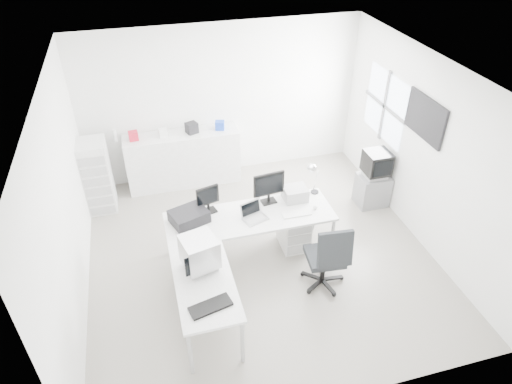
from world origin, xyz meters
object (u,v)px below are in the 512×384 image
object	(u,v)px
crt_tv	(377,165)
sideboard	(183,159)
lcd_monitor_small	(208,200)
lcd_monitor_large	(269,188)
laser_printer	(295,194)
inkjet_printer	(189,216)
drawer_pedestal	(294,230)
tv_cabinet	(372,190)
office_chair	(325,254)
side_desk	(206,303)
filing_cabinet	(97,176)
main_desk	(250,236)
crt_monitor	(200,253)
laptop	(255,214)

from	to	relation	value
crt_tv	sideboard	world-z (taller)	crt_tv
lcd_monitor_small	lcd_monitor_large	world-z (taller)	lcd_monitor_large
laser_printer	inkjet_printer	bearing A→B (deg)	-176.60
drawer_pedestal	laser_printer	bearing A→B (deg)	73.61
drawer_pedestal	tv_cabinet	bearing A→B (deg)	22.27
inkjet_printer	tv_cabinet	xyz separation A→B (m)	(3.21, 0.63, -0.56)
office_chair	crt_tv	distance (m)	2.19
side_desk	crt_tv	bearing A→B (deg)	29.68
inkjet_printer	laser_printer	world-z (taller)	laser_printer
laser_printer	filing_cabinet	distance (m)	3.32
laser_printer	tv_cabinet	xyz separation A→B (m)	(1.61, 0.51, -0.57)
tv_cabinet	sideboard	world-z (taller)	sideboard
office_chair	tv_cabinet	xyz separation A→B (m)	(1.53, 1.55, -0.26)
lcd_monitor_large	main_desk	bearing A→B (deg)	-151.05
side_desk	inkjet_printer	world-z (taller)	inkjet_printer
lcd_monitor_small	crt_monitor	distance (m)	1.14
main_desk	sideboard	distance (m)	2.34
laptop	tv_cabinet	distance (m)	2.52
side_desk	tv_cabinet	bearing A→B (deg)	29.68
inkjet_printer	office_chair	bearing A→B (deg)	-47.67
drawer_pedestal	side_desk	bearing A→B (deg)	-143.43
laptop	office_chair	xyz separation A→B (m)	(0.78, -0.72, -0.30)
side_desk	laptop	size ratio (longest dim) A/B	4.62
lcd_monitor_large	filing_cabinet	distance (m)	2.97
side_desk	crt_monitor	size ratio (longest dim) A/B	2.88
lcd_monitor_large	crt_monitor	world-z (taller)	lcd_monitor_large
drawer_pedestal	filing_cabinet	size ratio (longest dim) A/B	0.47
crt_monitor	crt_tv	xyz separation A→B (m)	(3.21, 1.58, -0.21)
filing_cabinet	laptop	bearing A→B (deg)	-41.55
tv_cabinet	sideboard	distance (m)	3.39
inkjet_printer	sideboard	bearing A→B (deg)	66.00
main_desk	inkjet_printer	distance (m)	0.97
lcd_monitor_small	crt_monitor	world-z (taller)	crt_monitor
side_desk	lcd_monitor_small	xyz separation A→B (m)	(0.30, 1.35, 0.59)
laser_printer	crt_tv	bearing A→B (deg)	16.70
laser_printer	filing_cabinet	bearing A→B (deg)	149.85
lcd_monitor_large	crt_tv	world-z (taller)	lcd_monitor_large
lcd_monitor_large	tv_cabinet	size ratio (longest dim) A/B	0.87
office_chair	sideboard	world-z (taller)	office_chair
laptop	crt_monitor	size ratio (longest dim) A/B	0.62
side_desk	laser_printer	size ratio (longest dim) A/B	4.06
inkjet_printer	filing_cabinet	world-z (taller)	filing_cabinet
tv_cabinet	lcd_monitor_small	bearing A→B (deg)	-170.62
filing_cabinet	lcd_monitor_small	bearing A→B (deg)	-45.03
tv_cabinet	sideboard	bearing A→B (deg)	153.50
crt_tv	sideboard	distance (m)	3.40
drawer_pedestal	lcd_monitor_small	xyz separation A→B (m)	(-1.25, 0.20, 0.66)
inkjet_printer	office_chair	size ratio (longest dim) A/B	0.45
side_desk	crt_monitor	bearing A→B (deg)	90.00
office_chair	drawer_pedestal	bearing A→B (deg)	104.09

